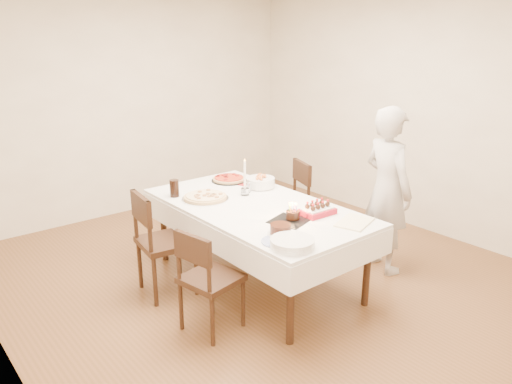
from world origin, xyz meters
TOP-DOWN VIEW (x-y plane):
  - floor at (0.00, 0.00)m, footprint 5.00×5.00m
  - wall_back at (0.00, 2.50)m, footprint 4.50×0.04m
  - wall_right at (2.25, 0.00)m, footprint 0.04×5.00m
  - dining_table at (-0.12, -0.05)m, footprint 1.37×2.25m
  - chair_right_savory at (0.67, 0.41)m, footprint 0.60×0.60m
  - chair_left_savory at (-0.86, 0.29)m, footprint 0.55×0.55m
  - chair_left_dessert at (-0.88, -0.45)m, footprint 0.51×0.51m
  - person at (1.02, -0.63)m, footprint 0.50×0.65m
  - pizza_white at (-0.38, 0.38)m, footprint 0.57×0.57m
  - pizza_pepperoni at (0.15, 0.72)m, footprint 0.43×0.43m
  - red_placemat at (0.24, 0.53)m, footprint 0.26×0.26m
  - pasta_bowl at (0.26, 0.34)m, footprint 0.34×0.34m
  - taper_candle at (-0.01, 0.24)m, footprint 0.10×0.10m
  - shaker_pair at (0.07, 0.29)m, footprint 0.12×0.12m
  - cola_glass at (-0.56, 0.63)m, footprint 0.12×0.12m
  - layer_cake at (-0.40, -0.70)m, footprint 0.22×0.22m
  - cake_board at (-0.15, -0.53)m, footprint 0.36×0.36m
  - birthday_cake at (-0.11, -0.53)m, footprint 0.14×0.14m
  - strawberry_box at (0.14, -0.57)m, footprint 0.30×0.21m
  - box_lid at (0.23, -0.90)m, footprint 0.40×0.33m
  - plate_stack at (-0.49, -0.93)m, footprint 0.43×0.43m
  - china_plate at (-0.51, -0.79)m, footprint 0.31×0.31m

SIDE VIEW (x-z plane):
  - floor at x=0.00m, z-range 0.00..0.00m
  - dining_table at x=-0.12m, z-range 0.00..0.75m
  - chair_left_dessert at x=-0.88m, z-range 0.00..0.86m
  - chair_right_savory at x=0.67m, z-range 0.00..0.93m
  - chair_left_savory at x=-0.86m, z-range 0.00..0.96m
  - red_placemat at x=0.24m, z-range 0.75..0.75m
  - cake_board at x=-0.15m, z-range 0.74..0.76m
  - box_lid at x=0.23m, z-range 0.74..0.76m
  - china_plate at x=-0.51m, z-range 0.75..0.76m
  - pizza_white at x=-0.38m, z-range 0.75..0.79m
  - pizza_pepperoni at x=0.15m, z-range 0.75..0.79m
  - plate_stack at x=-0.49m, z-range 0.75..0.82m
  - strawberry_box at x=0.14m, z-range 0.75..0.82m
  - layer_cake at x=-0.40m, z-range 0.75..0.84m
  - pasta_bowl at x=0.26m, z-range 0.76..0.85m
  - person at x=1.02m, z-range 0.00..1.61m
  - shaker_pair at x=0.07m, z-range 0.75..0.86m
  - birthday_cake at x=-0.11m, z-range 0.76..0.89m
  - cola_glass at x=-0.56m, z-range 0.75..0.91m
  - taper_candle at x=-0.01m, z-range 0.75..1.11m
  - wall_back at x=0.00m, z-range 0.00..2.70m
  - wall_right at x=2.25m, z-range 0.00..2.70m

